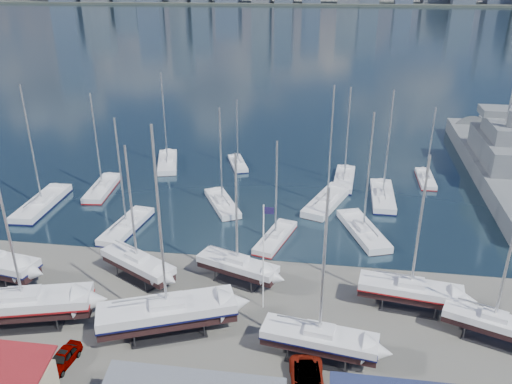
# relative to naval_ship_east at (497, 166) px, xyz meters

# --- Properties ---
(ground) EXTENTS (1400.00, 1400.00, 0.00)m
(ground) POSITION_rel_naval_ship_east_xyz_m (-35.45, -41.06, -1.67)
(ground) COLOR #605E59
(ground) RESTS_ON ground
(water) EXTENTS (1400.00, 600.00, 0.40)m
(water) POSITION_rel_naval_ship_east_xyz_m (-35.45, 268.94, -1.82)
(water) COLOR #1B313E
(water) RESTS_ON ground
(far_shore) EXTENTS (1400.00, 80.00, 2.20)m
(far_shore) POSITION_rel_naval_ship_east_xyz_m (-35.45, 528.94, -0.57)
(far_shore) COLOR #2D332D
(far_shore) RESTS_ON ground
(sailboat_cradle_1) EXTENTS (12.34, 6.33, 18.97)m
(sailboat_cradle_1) POSITION_rel_naval_ship_east_xyz_m (-53.53, -45.32, 0.56)
(sailboat_cradle_1) COLOR #2D2D33
(sailboat_cradle_1) RESTS_ON ground
(sailboat_cradle_2) EXTENTS (9.11, 6.69, 14.86)m
(sailboat_cradle_2) POSITION_rel_naval_ship_east_xyz_m (-46.04, -36.85, 0.35)
(sailboat_cradle_2) COLOR #2D2D33
(sailboat_cradle_2) RESTS_ON ground
(sailboat_cradle_3) EXTENTS (12.49, 7.63, 19.28)m
(sailboat_cradle_3) POSITION_rel_naval_ship_east_xyz_m (-40.37, -44.64, 0.57)
(sailboat_cradle_3) COLOR #2D2D33
(sailboat_cradle_3) RESTS_ON ground
(sailboat_cradle_4) EXTENTS (8.93, 5.24, 14.22)m
(sailboat_cradle_4) POSITION_rel_naval_ship_east_xyz_m (-35.69, -35.80, 0.32)
(sailboat_cradle_4) COLOR #2D2D33
(sailboat_cradle_4) RESTS_ON ground
(sailboat_cradle_5) EXTENTS (9.88, 4.15, 15.52)m
(sailboat_cradle_5) POSITION_rel_naval_ship_east_xyz_m (-27.05, -46.05, 0.38)
(sailboat_cradle_5) COLOR #2D2D33
(sailboat_cradle_5) RESTS_ON ground
(sailboat_cradle_6) EXTENTS (9.95, 4.11, 15.64)m
(sailboat_cradle_6) POSITION_rel_naval_ship_east_xyz_m (-18.68, -37.92, 0.38)
(sailboat_cradle_6) COLOR #2D2D33
(sailboat_cradle_6) RESTS_ON ground
(sailboat_cradle_7) EXTENTS (8.48, 5.17, 13.60)m
(sailboat_cradle_7) POSITION_rel_naval_ship_east_xyz_m (-12.22, -41.73, 0.29)
(sailboat_cradle_7) COLOR #2D2D33
(sailboat_cradle_7) RESTS_ON ground
(sailboat_moored_0) EXTENTS (3.85, 12.02, 17.77)m
(sailboat_moored_0) POSITION_rel_naval_ship_east_xyz_m (-65.72, -21.41, -1.36)
(sailboat_moored_0) COLOR black
(sailboat_moored_0) RESTS_ON water
(sailboat_moored_1) EXTENTS (3.93, 10.51, 15.36)m
(sailboat_moored_1) POSITION_rel_naval_ship_east_xyz_m (-59.79, -14.95, -1.36)
(sailboat_moored_1) COLOR black
(sailboat_moored_1) RESTS_ON water
(sailboat_moored_2) EXTENTS (5.87, 11.16, 16.22)m
(sailboat_moored_2) POSITION_rel_naval_ship_east_xyz_m (-53.60, -2.81, -1.35)
(sailboat_moored_2) COLOR black
(sailboat_moored_2) RESTS_ON water
(sailboat_moored_3) EXTENTS (4.04, 10.39, 15.13)m
(sailboat_moored_3) POSITION_rel_naval_ship_east_xyz_m (-51.61, -26.17, -1.36)
(sailboat_moored_3) COLOR black
(sailboat_moored_3) RESTS_ON water
(sailboat_moored_4) EXTENTS (6.84, 9.83, 14.60)m
(sailboat_moored_4) POSITION_rel_naval_ship_east_xyz_m (-41.08, -17.71, -1.35)
(sailboat_moored_4) COLOR black
(sailboat_moored_4) RESTS_ON water
(sailboat_moored_5) EXTENTS (4.76, 8.18, 11.80)m
(sailboat_moored_5) POSITION_rel_naval_ship_east_xyz_m (-41.80, -1.41, -1.36)
(sailboat_moored_5) COLOR black
(sailboat_moored_5) RESTS_ON water
(sailboat_moored_6) EXTENTS (4.74, 9.16, 13.19)m
(sailboat_moored_6) POSITION_rel_naval_ship_east_xyz_m (-32.72, -26.41, -1.36)
(sailboat_moored_6) COLOR black
(sailboat_moored_6) RESTS_ON water
(sailboat_moored_7) EXTENTS (7.04, 12.01, 17.52)m
(sailboat_moored_7) POSITION_rel_naval_ship_east_xyz_m (-26.66, -15.01, -1.34)
(sailboat_moored_7) COLOR black
(sailboat_moored_7) RESTS_ON water
(sailboat_moored_8) EXTENTS (3.75, 10.54, 15.45)m
(sailboat_moored_8) POSITION_rel_naval_ship_east_xyz_m (-24.17, -6.25, -1.36)
(sailboat_moored_8) COLOR black
(sailboat_moored_8) RESTS_ON water
(sailboat_moored_9) EXTENTS (6.41, 11.09, 16.16)m
(sailboat_moored_9) POSITION_rel_naval_ship_east_xyz_m (-22.17, -23.23, -1.35)
(sailboat_moored_9) COLOR black
(sailboat_moored_9) RESTS_ON water
(sailboat_moored_10) EXTENTS (3.40, 11.11, 16.49)m
(sailboat_moored_10) POSITION_rel_naval_ship_east_xyz_m (-18.85, -12.13, -1.36)
(sailboat_moored_10) COLOR black
(sailboat_moored_10) RESTS_ON water
(sailboat_moored_11) EXTENTS (2.46, 8.24, 12.25)m
(sailboat_moored_11) POSITION_rel_naval_ship_east_xyz_m (-11.58, -4.11, -1.36)
(sailboat_moored_11) COLOR black
(sailboat_moored_11) RESTS_ON water
(naval_ship_east) EXTENTS (10.35, 50.37, 18.50)m
(naval_ship_east) POSITION_rel_naval_ship_east_xyz_m (0.00, 0.00, 0.00)
(naval_ship_east) COLOR #595F63
(naval_ship_east) RESTS_ON water
(car_a) EXTENTS (1.95, 4.03, 1.33)m
(car_a) POSITION_rel_naval_ship_east_xyz_m (-47.75, -49.72, -1.00)
(car_a) COLOR gray
(car_a) RESTS_ON ground
(car_c) EXTENTS (3.30, 5.98, 1.59)m
(car_c) POSITION_rel_naval_ship_east_xyz_m (-27.77, -49.69, -0.87)
(car_c) COLOR gray
(car_c) RESTS_ON ground
(flagpole) EXTENTS (0.97, 0.12, 10.94)m
(flagpole) POSITION_rel_naval_ship_east_xyz_m (-32.44, -39.74, 4.57)
(flagpole) COLOR white
(flagpole) RESTS_ON ground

